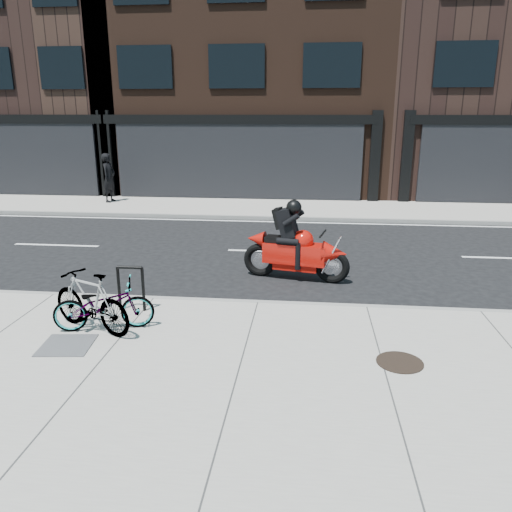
# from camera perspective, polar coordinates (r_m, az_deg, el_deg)

# --- Properties ---
(ground) EXTENTS (120.00, 120.00, 0.00)m
(ground) POSITION_cam_1_polar(r_m,az_deg,el_deg) (11.24, 1.24, -2.23)
(ground) COLOR black
(ground) RESTS_ON ground
(sidewalk_near) EXTENTS (60.00, 6.00, 0.13)m
(sidewalk_near) POSITION_cam_1_polar(r_m,az_deg,el_deg) (6.68, -2.57, -15.31)
(sidewalk_near) COLOR gray
(sidewalk_near) RESTS_ON ground
(sidewalk_far) EXTENTS (60.00, 3.50, 0.13)m
(sidewalk_far) POSITION_cam_1_polar(r_m,az_deg,el_deg) (18.72, 3.28, 5.44)
(sidewalk_far) COLOR gray
(sidewalk_far) RESTS_ON ground
(building_midwest) EXTENTS (10.00, 10.00, 12.00)m
(building_midwest) POSITION_cam_1_polar(r_m,az_deg,el_deg) (28.34, -22.39, 20.02)
(building_midwest) COLOR black
(building_midwest) RESTS_ON ground
(building_center) EXTENTS (12.00, 10.00, 14.50)m
(building_center) POSITION_cam_1_polar(r_m,az_deg,el_deg) (25.56, -0.50, 24.53)
(building_center) COLOR black
(building_center) RESTS_ON ground
(bike_rack) EXTENTS (0.50, 0.07, 0.83)m
(bike_rack) POSITION_cam_1_polar(r_m,az_deg,el_deg) (9.08, -14.12, -3.17)
(bike_rack) COLOR black
(bike_rack) RESTS_ON sidewalk_near
(bicycle_front) EXTENTS (1.69, 0.97, 0.84)m
(bicycle_front) POSITION_cam_1_polar(r_m,az_deg,el_deg) (8.45, -17.01, -5.38)
(bicycle_front) COLOR gray
(bicycle_front) RESTS_ON sidewalk_near
(bicycle_rear) EXTENTS (1.71, 1.12, 1.00)m
(bicycle_rear) POSITION_cam_1_polar(r_m,az_deg,el_deg) (8.44, -18.37, -4.93)
(bicycle_rear) COLOR gray
(bicycle_rear) RESTS_ON sidewalk_near
(motorcycle) EXTENTS (2.35, 0.92, 1.77)m
(motorcycle) POSITION_cam_1_polar(r_m,az_deg,el_deg) (10.81, 5.07, 0.93)
(motorcycle) COLOR black
(motorcycle) RESTS_ON ground
(pedestrian) EXTENTS (0.52, 0.73, 1.88)m
(pedestrian) POSITION_cam_1_polar(r_m,az_deg,el_deg) (20.45, -16.47, 8.58)
(pedestrian) COLOR black
(pedestrian) RESTS_ON sidewalk_far
(manhole_cover) EXTENTS (0.69, 0.69, 0.02)m
(manhole_cover) POSITION_cam_1_polar(r_m,az_deg,el_deg) (7.50, 16.11, -11.59)
(manhole_cover) COLOR black
(manhole_cover) RESTS_ON sidewalk_near
(utility_grate) EXTENTS (0.83, 0.83, 0.02)m
(utility_grate) POSITION_cam_1_polar(r_m,az_deg,el_deg) (8.22, -20.81, -9.49)
(utility_grate) COLOR #4D4D4F
(utility_grate) RESTS_ON sidewalk_near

